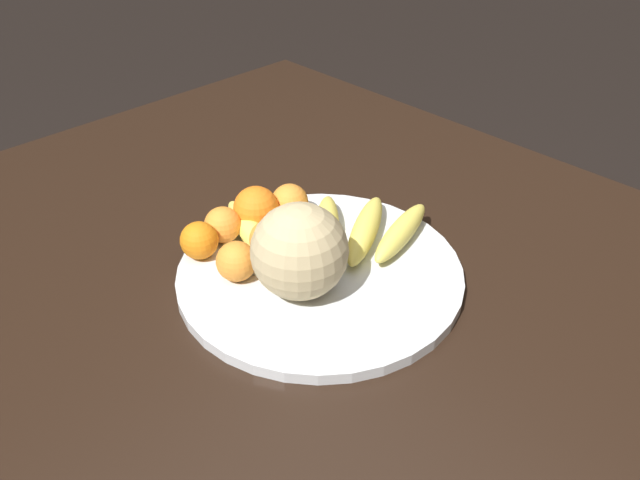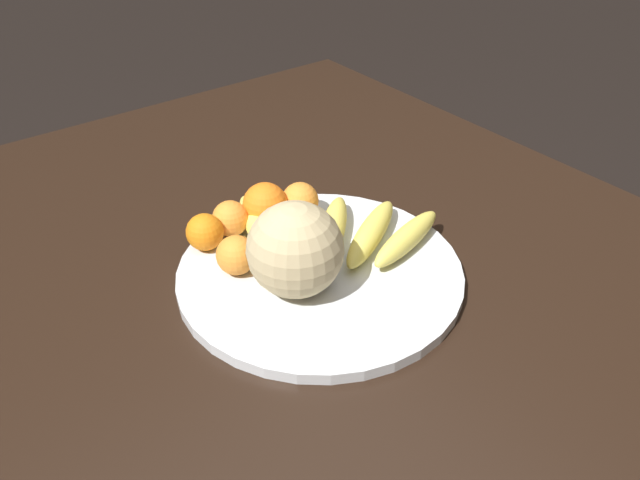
{
  "view_description": "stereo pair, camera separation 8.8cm",
  "coord_description": "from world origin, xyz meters",
  "views": [
    {
      "loc": [
        -0.47,
        0.52,
        1.29
      ],
      "look_at": [
        0.04,
        0.01,
        0.78
      ],
      "focal_mm": 35.0,
      "sensor_mm": 36.0,
      "label": 1
    },
    {
      "loc": [
        -0.53,
        0.45,
        1.29
      ],
      "look_at": [
        0.04,
        0.01,
        0.78
      ],
      "focal_mm": 35.0,
      "sensor_mm": 36.0,
      "label": 2
    }
  ],
  "objects": [
    {
      "name": "orange_back_left",
      "position": [
        0.12,
        0.04,
        0.76
      ],
      "size": [
        0.06,
        0.06,
        0.06
      ],
      "color": "orange",
      "rests_on": "fruit_bowl"
    },
    {
      "name": "banana_bunch",
      "position": [
        0.08,
        -0.04,
        0.75
      ],
      "size": [
        0.3,
        0.3,
        0.04
      ],
      "rotation": [
        0.0,
        0.0,
        5.48
      ],
      "color": "#473819",
      "rests_on": "fruit_bowl"
    },
    {
      "name": "fruit_bowl",
      "position": [
        0.04,
        0.01,
        0.72
      ],
      "size": [
        0.42,
        0.42,
        0.02
      ],
      "color": "silver",
      "rests_on": "kitchen_table"
    },
    {
      "name": "orange_top_small",
      "position": [
        0.2,
        0.07,
        0.75
      ],
      "size": [
        0.06,
        0.06,
        0.06
      ],
      "color": "orange",
      "rests_on": "fruit_bowl"
    },
    {
      "name": "orange_mid_center",
      "position": [
        0.11,
        0.11,
        0.75
      ],
      "size": [
        0.06,
        0.06,
        0.06
      ],
      "color": "orange",
      "rests_on": "fruit_bowl"
    },
    {
      "name": "kitchen_table",
      "position": [
        0.0,
        0.0,
        0.63
      ],
      "size": [
        1.56,
        1.16,
        0.71
      ],
      "color": "black",
      "rests_on": "ground_plane"
    },
    {
      "name": "melon",
      "position": [
        0.02,
        0.07,
        0.79
      ],
      "size": [
        0.13,
        0.13,
        0.13
      ],
      "color": "tan",
      "rests_on": "fruit_bowl"
    },
    {
      "name": "orange_front_left",
      "position": [
        0.19,
        0.01,
        0.76
      ],
      "size": [
        0.07,
        0.07,
        0.07
      ],
      "color": "orange",
      "rests_on": "fruit_bowl"
    },
    {
      "name": "produce_tag",
      "position": [
        0.1,
        0.07,
        0.73
      ],
      "size": [
        0.1,
        0.06,
        0.0
      ],
      "rotation": [
        0.0,
        0.0,
        0.27
      ],
      "color": "white",
      "rests_on": "fruit_bowl"
    },
    {
      "name": "orange_front_right",
      "position": [
        0.19,
        0.12,
        0.75
      ],
      "size": [
        0.06,
        0.06,
        0.06
      ],
      "color": "orange",
      "rests_on": "fruit_bowl"
    },
    {
      "name": "orange_back_right",
      "position": [
        0.17,
        -0.05,
        0.76
      ],
      "size": [
        0.06,
        0.06,
        0.06
      ],
      "color": "orange",
      "rests_on": "fruit_bowl"
    }
  ]
}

